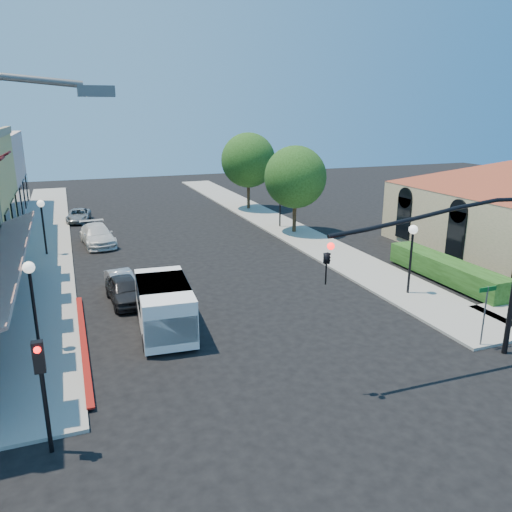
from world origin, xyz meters
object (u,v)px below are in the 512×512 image
object	(u,v)px
secondary_signal	(41,377)
street_name_sign	(485,307)
lamppost_left_near	(31,283)
lamppost_left_far	(42,213)
signal_mast_arm	(473,255)
white_van	(164,305)
lamppost_right_near	(412,242)
parked_car_b	(121,282)
lamppost_right_far	(280,193)
street_tree_b	(248,160)
parked_car_d	(79,215)
parked_car_c	(97,235)
parked_car_a	(125,290)
street_tree_a	(295,177)

from	to	relation	value
secondary_signal	street_name_sign	distance (m)	15.53
lamppost_left_near	lamppost_left_far	world-z (taller)	same
signal_mast_arm	white_van	world-z (taller)	signal_mast_arm
lamppost_right_near	parked_car_b	distance (m)	14.54
lamppost_left_far	lamppost_right_far	xyz separation A→B (m)	(17.00, 2.00, 0.00)
street_tree_b	parked_car_d	bearing A→B (deg)	180.00
lamppost_left_far	secondary_signal	bearing A→B (deg)	-88.61
lamppost_right_far	parked_car_b	size ratio (longest dim) A/B	1.09
secondary_signal	parked_car_c	xyz separation A→B (m)	(2.74, 22.23, -1.63)
parked_car_a	street_tree_a	bearing A→B (deg)	32.38
parked_car_b	parked_car_c	bearing A→B (deg)	85.94
lamppost_right_near	lamppost_right_far	world-z (taller)	same
street_tree_a	parked_car_a	distance (m)	17.25
street_name_sign	lamppost_right_near	size ratio (longest dim) A/B	0.70
parked_car_a	parked_car_b	world-z (taller)	parked_car_a
street_tree_a	signal_mast_arm	world-z (taller)	street_tree_a
parked_car_d	lamppost_right_near	bearing A→B (deg)	-51.16
lamppost_right_near	lamppost_right_far	xyz separation A→B (m)	(0.00, 16.00, 0.00)
secondary_signal	white_van	bearing A→B (deg)	56.50
street_tree_a	signal_mast_arm	xyz separation A→B (m)	(-2.94, -20.50, -0.11)
lamppost_right_far	parked_car_c	distance (m)	13.92
lamppost_left_near	parked_car_a	world-z (taller)	lamppost_left_near
signal_mast_arm	parked_car_b	xyz separation A→B (m)	(-10.66, 11.95, -3.55)
parked_car_b	parked_car_d	world-z (taller)	parked_car_b
lamppost_right_far	lamppost_left_near	bearing A→B (deg)	-136.74
street_tree_a	parked_car_c	bearing A→B (deg)	173.35
street_tree_b	lamppost_left_near	xyz separation A→B (m)	(-17.30, -24.00, -1.81)
parked_car_b	parked_car_d	size ratio (longest dim) A/B	0.86
street_tree_a	parked_car_d	distance (m)	18.40
secondary_signal	white_van	xyz separation A→B (m)	(4.36, 6.58, -1.11)
white_van	street_tree_a	bearing A→B (deg)	48.39
lamppost_right_near	lamppost_left_far	bearing A→B (deg)	140.53
street_tree_a	lamppost_right_near	world-z (taller)	street_tree_a
secondary_signal	parked_car_d	size ratio (longest dim) A/B	0.88
street_tree_b	parked_car_d	xyz separation A→B (m)	(-15.00, 0.00, -4.02)
lamppost_right_far	secondary_signal	bearing A→B (deg)	-126.14
parked_car_c	parked_car_d	distance (m)	8.41
white_van	parked_car_d	size ratio (longest dim) A/B	1.27
lamppost_left_far	parked_car_b	bearing A→B (deg)	-66.61
lamppost_right_far	parked_car_b	distance (m)	17.12
lamppost_left_near	lamppost_left_far	xyz separation A→B (m)	(0.00, 14.00, 0.00)
lamppost_left_near	parked_car_a	xyz separation A→B (m)	(3.70, 4.00, -2.11)
signal_mast_arm	secondary_signal	xyz separation A→B (m)	(-13.86, -0.09, -1.77)
street_tree_a	parked_car_d	size ratio (longest dim) A/B	1.71
parked_car_a	white_van	bearing A→B (deg)	-77.85
signal_mast_arm	white_van	bearing A→B (deg)	145.64
lamppost_right_near	parked_car_d	xyz separation A→B (m)	(-14.70, 24.00, -2.21)
street_tree_b	secondary_signal	size ratio (longest dim) A/B	2.11
parked_car_a	parked_car_c	bearing A→B (deg)	88.33
lamppost_left_far	parked_car_d	size ratio (longest dim) A/B	0.94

